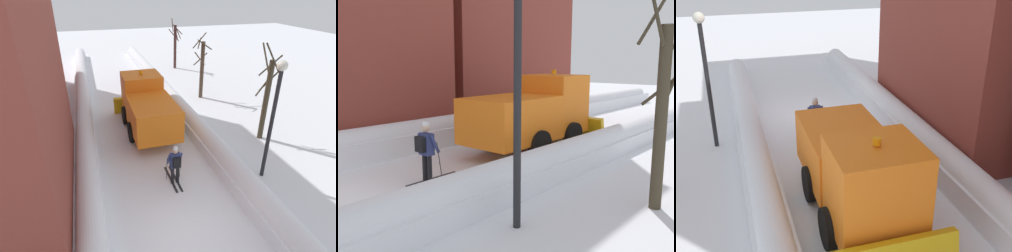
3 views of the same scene
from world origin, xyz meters
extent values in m
plane|color=white|center=(0.00, 10.00, 0.00)|extent=(80.00, 80.00, 0.00)
cube|color=white|center=(-2.99, 10.00, 0.38)|extent=(1.10, 36.00, 0.76)
cylinder|color=white|center=(-2.99, 10.00, 0.76)|extent=(0.90, 34.20, 0.90)
cube|color=white|center=(2.99, 10.00, 0.29)|extent=(1.10, 36.00, 0.57)
cylinder|color=white|center=(2.99, 10.00, 0.57)|extent=(0.90, 34.20, 0.90)
cube|color=orange|center=(0.49, 6.37, 1.40)|extent=(2.30, 3.40, 1.60)
cube|color=orange|center=(0.49, 9.07, 1.75)|extent=(2.20, 2.00, 2.30)
cube|color=black|center=(0.49, 10.03, 2.26)|extent=(1.85, 0.06, 1.01)
cube|color=gold|center=(0.49, 10.42, 0.55)|extent=(3.20, 0.46, 1.13)
cylinder|color=orange|center=(0.49, 9.07, 3.02)|extent=(0.20, 0.20, 0.18)
cylinder|color=black|center=(-0.66, 8.77, 0.55)|extent=(0.25, 1.10, 1.10)
cylinder|color=black|center=(1.64, 8.77, 0.55)|extent=(0.25, 1.10, 1.10)
cylinder|color=black|center=(-0.66, 6.57, 0.55)|extent=(0.25, 1.10, 1.10)
cylinder|color=black|center=(1.64, 6.57, 0.55)|extent=(0.25, 1.10, 1.10)
cylinder|color=black|center=(0.39, 2.59, 0.41)|extent=(0.14, 0.14, 0.82)
cylinder|color=black|center=(0.61, 2.59, 0.41)|extent=(0.14, 0.14, 0.82)
cube|color=navy|center=(0.50, 2.59, 1.13)|extent=(0.42, 0.26, 0.62)
cube|color=black|center=(0.50, 2.38, 1.16)|extent=(0.32, 0.16, 0.44)
sphere|color=tan|center=(0.50, 2.59, 1.60)|extent=(0.24, 0.24, 0.24)
sphere|color=silver|center=(0.50, 2.59, 1.70)|extent=(0.22, 0.22, 0.22)
cylinder|color=navy|center=(0.24, 2.69, 1.16)|extent=(0.09, 0.33, 0.56)
cylinder|color=navy|center=(0.76, 2.69, 1.16)|extent=(0.09, 0.33, 0.56)
cube|color=black|center=(0.39, 2.84, 0.01)|extent=(0.09, 1.80, 0.03)
cube|color=black|center=(0.61, 2.84, 0.01)|extent=(0.09, 1.80, 0.03)
cylinder|color=#262628|center=(0.20, 2.81, 0.60)|extent=(0.02, 0.19, 1.19)
cylinder|color=#262628|center=(0.80, 2.81, 0.60)|extent=(0.02, 0.19, 1.19)
cylinder|color=black|center=(-3.89, 4.28, 1.61)|extent=(0.12, 0.12, 3.21)
cube|color=black|center=(-3.89, 4.42, 3.66)|extent=(0.28, 0.24, 0.90)
sphere|color=red|center=(-3.89, 4.55, 3.94)|extent=(0.18, 0.18, 0.18)
sphere|color=gold|center=(-3.89, 4.55, 3.66)|extent=(0.18, 0.18, 0.18)
sphere|color=green|center=(-3.89, 4.55, 3.38)|extent=(0.18, 0.18, 0.18)
cylinder|color=black|center=(4.33, 1.98, 2.35)|extent=(0.16, 0.16, 4.71)
sphere|color=silver|center=(4.33, 1.98, 4.89)|extent=(0.40, 0.40, 0.40)
cylinder|color=#3F3626|center=(6.17, 4.94, 2.14)|extent=(0.28, 0.28, 4.27)
cylinder|color=#3F3626|center=(5.81, 5.03, 4.42)|extent=(0.30, 1.09, 1.21)
cylinder|color=#3F3626|center=(6.39, 5.18, 3.20)|extent=(0.72, 0.71, 1.36)
cylinder|color=#3F3626|center=(6.32, 5.25, 3.93)|extent=(0.93, 0.53, 1.14)
cylinder|color=#3F3626|center=(6.09, 5.26, 2.86)|extent=(0.96, 0.35, 0.92)
cylinder|color=#3F3626|center=(5.99, 4.75, 4.46)|extent=(0.61, 0.61, 1.35)
cylinder|color=#4A3A2C|center=(5.44, 11.60, 2.03)|extent=(0.28, 0.28, 4.07)
cylinder|color=#4A3A2C|center=(5.39, 11.25, 3.92)|extent=(1.04, 0.25, 0.73)
cylinder|color=#4A3A2C|center=(5.14, 11.42, 2.97)|extent=(0.48, 0.95, 0.79)
cylinder|color=#4A3A2C|center=(5.32, 12.00, 4.09)|extent=(1.17, 0.47, 1.00)
cylinder|color=#4A3A2C|center=(5.44, 11.95, 2.79)|extent=(1.06, 0.09, 0.87)
cylinder|color=#4A3A2C|center=(5.23, 11.80, 3.93)|extent=(0.55, 0.73, 0.65)
cylinder|color=#452927|center=(6.15, 20.00, 2.07)|extent=(0.28, 0.28, 4.14)
cylinder|color=#452927|center=(5.88, 20.04, 4.15)|extent=(0.19, 0.84, 1.15)
cylinder|color=#452927|center=(6.28, 19.89, 3.20)|extent=(0.39, 0.45, 0.90)
cylinder|color=#452927|center=(6.25, 19.62, 3.80)|extent=(1.13, 0.40, 1.03)
cylinder|color=#452927|center=(6.36, 19.72, 3.44)|extent=(0.83, 0.72, 1.23)
cylinder|color=#452927|center=(5.91, 19.70, 3.28)|extent=(0.87, 0.79, 1.10)
camera|label=1|loc=(-2.44, -6.16, 7.44)|focal=29.17mm
camera|label=2|loc=(9.00, -3.80, 3.49)|focal=39.96mm
camera|label=3|loc=(3.67, 16.95, 7.24)|focal=43.59mm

